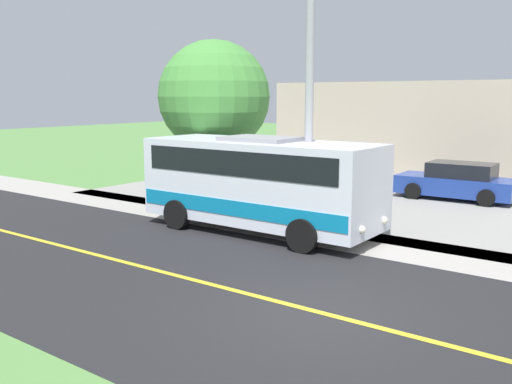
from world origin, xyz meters
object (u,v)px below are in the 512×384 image
Objects in this scene: street_light_pole at (308,68)px; parked_car_near at (457,182)px; shuttle_bus_front at (260,180)px; tree_curbside at (214,97)px.

street_light_pole is 9.58m from parked_car_near.
tree_curbside is (-2.86, -4.19, 2.40)m from shuttle_bus_front.
street_light_pole is (-0.34, 1.35, 3.19)m from shuttle_bus_front.
parked_car_near is at bearing 168.49° from street_light_pole.
tree_curbside is (-2.51, -5.54, -0.79)m from street_light_pole.
shuttle_bus_front is 5.61m from tree_curbside.
tree_curbside reaches higher than shuttle_bus_front.
parked_car_near is (-8.50, 1.73, -4.06)m from street_light_pole.
tree_curbside is (5.99, -7.27, 3.27)m from parked_car_near.
shuttle_bus_front is at bearing 55.69° from tree_curbside.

